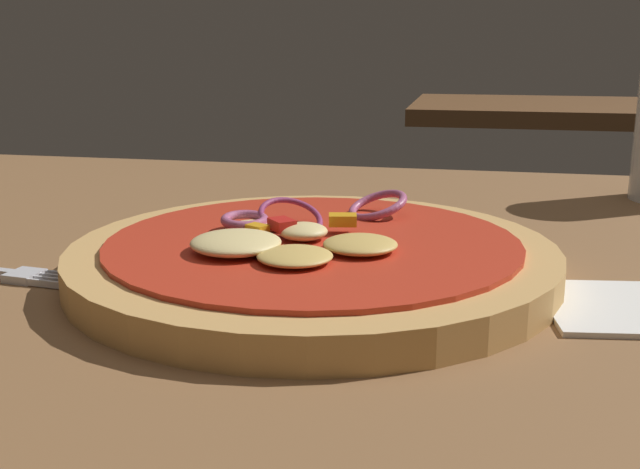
# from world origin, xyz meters

# --- Properties ---
(dining_table) EXTENTS (1.15, 0.83, 0.03)m
(dining_table) POSITION_xyz_m (0.00, 0.00, 0.02)
(dining_table) COLOR brown
(dining_table) RESTS_ON ground
(pizza) EXTENTS (0.29, 0.29, 0.04)m
(pizza) POSITION_xyz_m (-0.04, 0.02, 0.05)
(pizza) COLOR tan
(pizza) RESTS_ON dining_table
(background_table) EXTENTS (0.68, 0.45, 0.03)m
(background_table) POSITION_xyz_m (0.25, 1.35, 0.02)
(background_table) COLOR brown
(background_table) RESTS_ON ground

